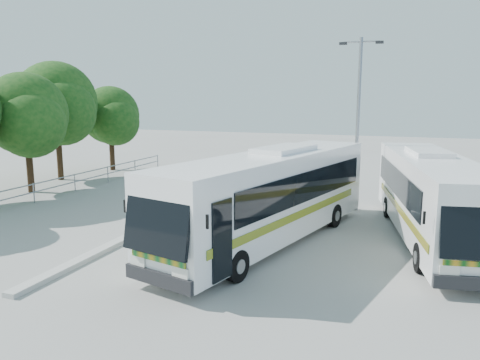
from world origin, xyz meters
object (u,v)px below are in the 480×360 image
at_px(tree_far_e, 111,115).
at_px(tree_far_d, 57,103).
at_px(tree_far_c, 27,114).
at_px(coach_main, 270,195).
at_px(coach_adjacent, 431,195).
at_px(lamppost, 358,117).

bearing_deg(tree_far_e, tree_far_d, -98.63).
bearing_deg(tree_far_c, coach_main, -15.60).
relative_size(tree_far_c, tree_far_d, 0.88).
relative_size(tree_far_d, coach_main, 0.62).
distance_m(coach_adjacent, lamppost, 5.53).
bearing_deg(tree_far_c, tree_far_d, 107.83).
xyz_separation_m(tree_far_c, coach_main, (14.85, -4.15, -2.50)).
relative_size(tree_far_c, coach_adjacent, 0.58).
bearing_deg(tree_far_e, lamppost, -19.46).
bearing_deg(coach_main, tree_far_c, 178.55).
relative_size(tree_far_e, coach_adjacent, 0.53).
xyz_separation_m(tree_far_d, lamppost, (18.29, -1.72, -0.54)).
height_order(tree_far_d, tree_far_e, tree_far_d).
height_order(tree_far_d, lamppost, lamppost).
xyz_separation_m(coach_adjacent, lamppost, (-3.13, 3.74, 2.60)).
bearing_deg(coach_adjacent, tree_far_c, 164.03).
height_order(coach_main, coach_adjacent, coach_main).
distance_m(tree_far_d, tree_far_e, 4.65).
bearing_deg(tree_far_c, tree_far_e, 93.54).
bearing_deg(tree_far_d, coach_main, -26.06).
distance_m(tree_far_c, coach_main, 15.62).
bearing_deg(tree_far_e, coach_adjacent, -25.67).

